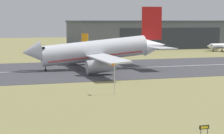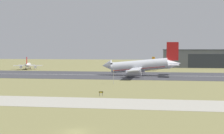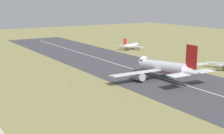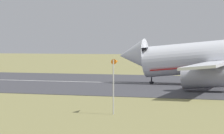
{
  "view_description": "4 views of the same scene",
  "coord_description": "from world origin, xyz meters",
  "px_view_note": "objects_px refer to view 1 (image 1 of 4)",
  "views": [
    {
      "loc": [
        -29.81,
        -4.07,
        14.13
      ],
      "look_at": [
        2.79,
        94.67,
        3.06
      ],
      "focal_mm": 70.0,
      "sensor_mm": 36.0,
      "label": 1
    },
    {
      "loc": [
        14.07,
        -53.08,
        14.8
      ],
      "look_at": [
        -8.39,
        104.37,
        5.34
      ],
      "focal_mm": 50.0,
      "sensor_mm": 36.0,
      "label": 2
    },
    {
      "loc": [
        113.07,
        19.49,
        36.37
      ],
      "look_at": [
        -2.93,
        93.42,
        6.99
      ],
      "focal_mm": 50.0,
      "sensor_mm": 36.0,
      "label": 3
    },
    {
      "loc": [
        13.73,
        19.49,
        7.85
      ],
      "look_at": [
        -11.82,
        100.38,
        3.92
      ],
      "focal_mm": 85.0,
      "sensor_mm": 36.0,
      "label": 4
    }
  ],
  "objects_px": {
    "airplane_landing": "(96,51)",
    "airplane_parked_centre": "(70,49)",
    "windsock_pole": "(112,66)",
    "runway_sign": "(204,128)",
    "airplane_parked_west": "(224,46)"
  },
  "relations": [
    {
      "from": "airplane_landing",
      "to": "airplane_parked_centre",
      "type": "distance_m",
      "value": 45.02
    },
    {
      "from": "windsock_pole",
      "to": "airplane_landing",
      "type": "bearing_deg",
      "value": 78.21
    },
    {
      "from": "airplane_landing",
      "to": "runway_sign",
      "type": "relative_size",
      "value": 37.78
    },
    {
      "from": "windsock_pole",
      "to": "runway_sign",
      "type": "xyz_separation_m",
      "value": [
        0.6,
        -33.71,
        -4.27
      ]
    },
    {
      "from": "airplane_landing",
      "to": "runway_sign",
      "type": "height_order",
      "value": "airplane_landing"
    },
    {
      "from": "runway_sign",
      "to": "airplane_parked_west",
      "type": "bearing_deg",
      "value": 56.55
    },
    {
      "from": "airplane_parked_west",
      "to": "airplane_parked_centre",
      "type": "bearing_deg",
      "value": -173.63
    },
    {
      "from": "airplane_parked_centre",
      "to": "runway_sign",
      "type": "xyz_separation_m",
      "value": [
        -10.62,
        -120.42,
        -1.94
      ]
    },
    {
      "from": "airplane_parked_centre",
      "to": "runway_sign",
      "type": "relative_size",
      "value": 14.13
    },
    {
      "from": "windsock_pole",
      "to": "airplane_parked_west",
      "type": "bearing_deg",
      "value": 47.97
    },
    {
      "from": "airplane_parked_west",
      "to": "windsock_pole",
      "type": "distance_m",
      "value": 127.95
    },
    {
      "from": "airplane_landing",
      "to": "airplane_parked_centre",
      "type": "height_order",
      "value": "airplane_landing"
    },
    {
      "from": "airplane_parked_centre",
      "to": "windsock_pole",
      "type": "bearing_deg",
      "value": -97.37
    },
    {
      "from": "airplane_parked_west",
      "to": "airplane_landing",
      "type": "bearing_deg",
      "value": -145.33
    },
    {
      "from": "airplane_landing",
      "to": "windsock_pole",
      "type": "distance_m",
      "value": 42.72
    }
  ]
}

